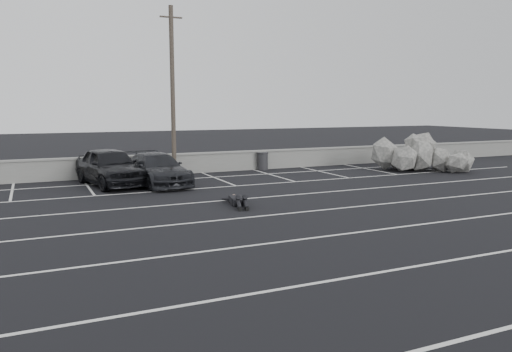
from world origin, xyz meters
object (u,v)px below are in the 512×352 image
riprap_pile (418,159)px  trash_bin (263,161)px  utility_pole (173,92)px  car_right (157,169)px  car_left (110,166)px  person (237,197)px

riprap_pile → trash_bin: bearing=155.0°
utility_pole → riprap_pile: utility_pole is taller
utility_pole → car_right: bearing=-121.1°
utility_pole → trash_bin: (5.10, 0.40, -3.71)m
car_left → person: (3.50, -6.31, -0.59)m
trash_bin → riprap_pile: (7.73, -3.61, 0.13)m
car_right → trash_bin: car_right is taller
car_left → utility_pole: utility_pole is taller
person → riprap_pile: bearing=31.9°
car_left → car_right: bearing=-31.9°
car_right → trash_bin: bearing=16.1°
utility_pole → car_left: bearing=-153.8°
trash_bin → person: bearing=-120.6°
car_right → trash_bin: size_ratio=4.94×
riprap_pile → person: bearing=-159.4°
car_right → person: 5.83m
car_left → car_right: 2.06m
car_left → utility_pole: bearing=14.7°
riprap_pile → person: 13.55m
trash_bin → utility_pole: bearing=-175.5°
trash_bin → person: (-4.96, -8.37, -0.25)m
utility_pole → riprap_pile: bearing=-14.1°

